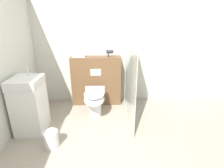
{
  "coord_description": "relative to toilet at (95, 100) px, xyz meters",
  "views": [
    {
      "loc": [
        0.13,
        -1.83,
        1.88
      ],
      "look_at": [
        0.22,
        1.26,
        0.72
      ],
      "focal_mm": 28.0,
      "sensor_mm": 36.0,
      "label": 1
    }
  ],
  "objects": [
    {
      "name": "shower_glass",
      "position": [
        0.69,
        0.04,
        0.65
      ],
      "size": [
        0.04,
        1.53,
        2.03
      ],
      "color": "silver",
      "rests_on": "ground_plane"
    },
    {
      "name": "sink_vanity",
      "position": [
        -1.08,
        -0.43,
        0.13
      ],
      "size": [
        0.47,
        0.53,
        1.12
      ],
      "color": "white",
      "rests_on": "ground_plane"
    },
    {
      "name": "hair_drier",
      "position": [
        0.32,
        0.61,
        0.85
      ],
      "size": [
        0.17,
        0.08,
        0.15
      ],
      "color": "#2D2D33",
      "rests_on": "partition_panel"
    },
    {
      "name": "ground_plane",
      "position": [
        0.13,
        -1.3,
        -0.36
      ],
      "size": [
        12.0,
        12.0,
        0.0
      ],
      "primitive_type": "plane",
      "color": "#9E9384"
    },
    {
      "name": "wall_back",
      "position": [
        0.13,
        0.83,
        0.89
      ],
      "size": [
        8.0,
        0.06,
        2.5
      ],
      "color": "silver",
      "rests_on": "ground_plane"
    },
    {
      "name": "waste_bin",
      "position": [
        -0.62,
        -0.88,
        -0.23
      ],
      "size": [
        0.23,
        0.23,
        0.27
      ],
      "color": "silver",
      "rests_on": "ground_plane"
    },
    {
      "name": "partition_panel",
      "position": [
        0.01,
        0.63,
        0.19
      ],
      "size": [
        1.1,
        0.3,
        1.1
      ],
      "color": "brown",
      "rests_on": "ground_plane"
    },
    {
      "name": "toilet",
      "position": [
        0.0,
        0.0,
        0.0
      ],
      "size": [
        0.4,
        0.61,
        0.55
      ],
      "color": "white",
      "rests_on": "ground_plane"
    },
    {
      "name": "folded_towel",
      "position": [
        -0.35,
        0.6,
        0.79
      ],
      "size": [
        0.27,
        0.13,
        0.08
      ],
      "color": "white",
      "rests_on": "partition_panel"
    }
  ]
}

